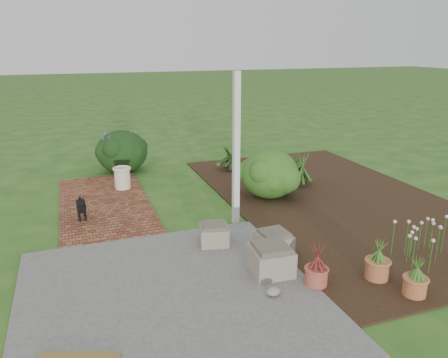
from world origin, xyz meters
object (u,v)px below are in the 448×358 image
object	(u,v)px
stone_trough_near	(271,261)
evergreen_shrub	(270,172)
black_dog	(81,206)
cream_ceramic_urn	(122,178)

from	to	relation	value
stone_trough_near	evergreen_shrub	distance (m)	3.06
stone_trough_near	black_dog	size ratio (longest dim) A/B	1.08
stone_trough_near	black_dog	xyz separation A→B (m)	(-2.24, 2.69, 0.07)
stone_trough_near	black_dog	distance (m)	3.50
black_dog	evergreen_shrub	xyz separation A→B (m)	(3.51, 0.07, 0.23)
black_dog	evergreen_shrub	world-z (taller)	evergreen_shrub
stone_trough_near	black_dog	bearing A→B (deg)	129.74
cream_ceramic_urn	evergreen_shrub	xyz separation A→B (m)	(2.65, -1.40, 0.25)
cream_ceramic_urn	black_dog	bearing A→B (deg)	-120.37
black_dog	evergreen_shrub	bearing A→B (deg)	-0.30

